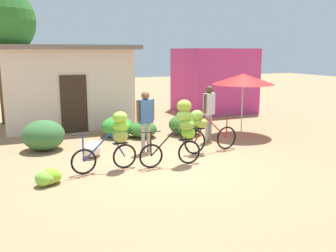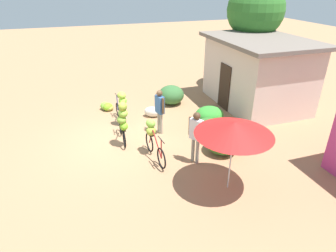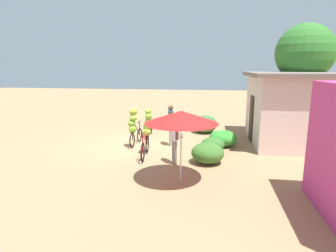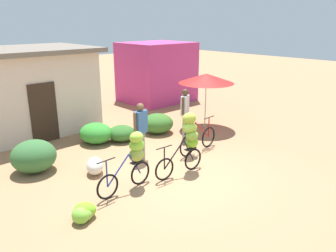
{
  "view_description": "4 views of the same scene",
  "coord_description": "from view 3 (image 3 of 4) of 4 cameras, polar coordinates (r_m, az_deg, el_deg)",
  "views": [
    {
      "loc": [
        -3.6,
        -8.19,
        2.82
      ],
      "look_at": [
        0.48,
        1.25,
        0.74
      ],
      "focal_mm": 39.99,
      "sensor_mm": 36.0,
      "label": 1
    },
    {
      "loc": [
        9.45,
        -1.41,
        5.33
      ],
      "look_at": [
        1.19,
        1.35,
        0.92
      ],
      "focal_mm": 31.33,
      "sensor_mm": 36.0,
      "label": 2
    },
    {
      "loc": [
        11.29,
        3.13,
        3.24
      ],
      "look_at": [
        -0.17,
        1.34,
        0.82
      ],
      "focal_mm": 30.22,
      "sensor_mm": 36.0,
      "label": 3
    },
    {
      "loc": [
        -5.77,
        -5.82,
        3.94
      ],
      "look_at": [
        0.32,
        0.78,
        1.11
      ],
      "focal_mm": 35.92,
      "sensor_mm": 36.0,
      "label": 4
    }
  ],
  "objects": [
    {
      "name": "banana_pile_on_ground",
      "position": [
        14.92,
        -4.08,
        -0.19
      ],
      "size": [
        0.66,
        0.65,
        0.34
      ],
      "color": "#80A93F",
      "rests_on": "ground"
    },
    {
      "name": "hedge_bush_front_left",
      "position": [
        14.31,
        7.46,
        0.39
      ],
      "size": [
        1.19,
        1.19,
        0.87
      ],
      "primitive_type": "ellipsoid",
      "color": "#366834",
      "rests_on": "ground"
    },
    {
      "name": "ground_plane",
      "position": [
        12.16,
        -6.41,
        -3.74
      ],
      "size": [
        60.0,
        60.0,
        0.0
      ],
      "primitive_type": "plane",
      "color": "#A37652"
    },
    {
      "name": "produce_sack",
      "position": [
        13.34,
        1.95,
        -1.31
      ],
      "size": [
        0.74,
        0.83,
        0.44
      ],
      "primitive_type": "ellipsoid",
      "rotation": [
        0.0,
        0.0,
        1.02
      ],
      "color": "silver",
      "rests_on": "ground"
    },
    {
      "name": "hedge_bush_by_door",
      "position": [
        9.83,
        7.99,
        -5.41
      ],
      "size": [
        1.15,
        1.12,
        0.71
      ],
      "primitive_type": "ellipsoid",
      "color": "#386C28",
      "rests_on": "ground"
    },
    {
      "name": "person_vendor",
      "position": [
        9.45,
        1.34,
        -1.44
      ],
      "size": [
        0.52,
        0.37,
        1.75
      ],
      "color": "gray",
      "rests_on": "ground"
    },
    {
      "name": "hedge_bush_mid",
      "position": [
        11.27,
        9.04,
        -3.66
      ],
      "size": [
        0.93,
        0.92,
        0.53
      ],
      "primitive_type": "ellipsoid",
      "color": "#326727",
      "rests_on": "ground"
    },
    {
      "name": "market_umbrella",
      "position": [
        7.78,
        2.68,
        1.8
      ],
      "size": [
        2.07,
        2.07,
        2.07
      ],
      "color": "beige",
      "rests_on": "ground"
    },
    {
      "name": "person_bystander",
      "position": [
        11.73,
        0.53,
        1.07
      ],
      "size": [
        0.57,
        0.28,
        1.72
      ],
      "color": "gray",
      "rests_on": "ground"
    },
    {
      "name": "bicycle_center_loaded",
      "position": [
        10.51,
        -4.42,
        -2.19
      ],
      "size": [
        1.75,
        0.4,
        1.22
      ],
      "color": "black",
      "rests_on": "ground"
    },
    {
      "name": "bicycle_near_pile",
      "position": [
        11.65,
        -6.97,
        0.39
      ],
      "size": [
        1.62,
        0.45,
        1.64
      ],
      "color": "black",
      "rests_on": "ground"
    },
    {
      "name": "hedge_bush_front_right",
      "position": [
        11.98,
        11.03,
        -2.45
      ],
      "size": [
        1.05,
        1.17,
        0.68
      ],
      "primitive_type": "ellipsoid",
      "color": "#338E2F",
      "rests_on": "ground"
    },
    {
      "name": "bicycle_leftmost",
      "position": [
        13.14,
        -3.93,
        1.21
      ],
      "size": [
        1.61,
        0.42,
        1.41
      ],
      "color": "black",
      "rests_on": "ground"
    },
    {
      "name": "building_low",
      "position": [
        13.34,
        23.48,
        3.45
      ],
      "size": [
        4.98,
        3.69,
        3.02
      ],
      "color": "beige",
      "rests_on": "ground"
    },
    {
      "name": "tree_behind_building",
      "position": [
        15.68,
        25.87,
        13.08
      ],
      "size": [
        2.79,
        2.79,
        5.33
      ],
      "color": "brown",
      "rests_on": "ground"
    }
  ]
}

